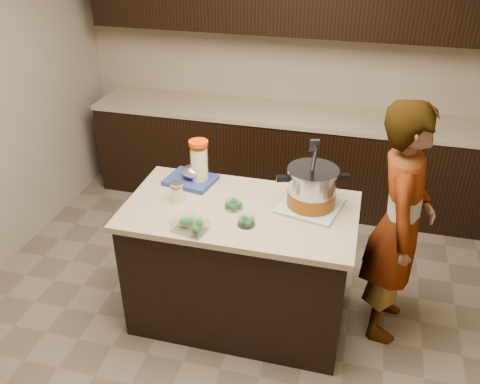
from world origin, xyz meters
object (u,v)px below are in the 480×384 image
object	(u,v)px
lemonade_pitcher	(199,164)
island	(240,265)
stock_pot	(312,190)
person	(399,225)

from	to	relation	value
lemonade_pitcher	island	bearing A→B (deg)	-35.63
lemonade_pitcher	stock_pot	bearing A→B (deg)	-8.70
island	lemonade_pitcher	xyz separation A→B (m)	(-0.35, 0.25, 0.59)
stock_pot	person	size ratio (longest dim) A/B	0.28
lemonade_pitcher	person	size ratio (longest dim) A/B	0.19
stock_pot	person	distance (m)	0.59
person	island	bearing A→B (deg)	104.70
person	lemonade_pitcher	bearing A→B (deg)	91.28
island	lemonade_pitcher	bearing A→B (deg)	144.37
stock_pot	lemonade_pitcher	world-z (taller)	stock_pot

